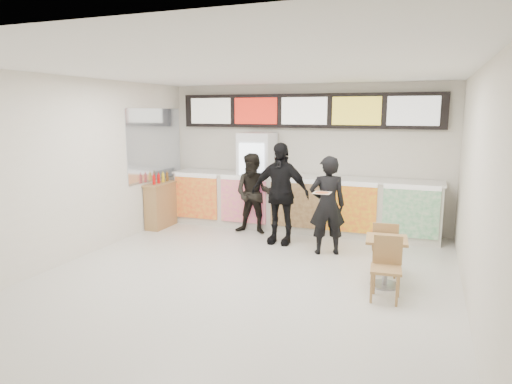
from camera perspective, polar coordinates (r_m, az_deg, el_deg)
The scene contains 15 objects.
floor at distance 6.79m, azimuth -1.70°, elevation -11.02°, with size 7.00×7.00×0.00m, color beige.
ceiling at distance 6.36m, azimuth -1.85°, elevation 15.08°, with size 7.00×7.00×0.00m, color white.
wall_back at distance 9.71m, azimuth 6.14°, elevation 4.43°, with size 6.00×6.00×0.00m, color silver.
wall_left at distance 8.03m, azimuth -22.00°, elevation 2.59°, with size 7.00×7.00×0.00m, color silver.
wall_right at distance 5.96m, azimuth 25.96°, elevation -0.06°, with size 7.00×7.00×0.00m, color silver.
service_counter at distance 9.46m, azimuth 5.41°, elevation -1.39°, with size 5.56×0.77×1.14m.
menu_board at distance 9.58m, azimuth 6.11°, elevation 10.05°, with size 5.50×0.14×0.70m.
drinks_fridge at distance 9.68m, azimuth 0.13°, elevation 1.50°, with size 0.70×0.67×2.00m.
mirror_panel at distance 9.93m, azimuth -12.45°, elevation 5.83°, with size 0.01×2.00×1.50m, color #B2B7BF.
customer_main at distance 7.89m, azimuth 8.90°, elevation -1.67°, with size 0.62×0.41×1.71m, color black.
customer_left at distance 9.14m, azimuth -0.29°, elevation -0.22°, with size 0.79×0.61×1.62m, color black.
customer_mid at distance 8.44m, azimuth 3.00°, elevation -0.17°, with size 1.11×0.46×1.89m, color black.
pizza_slice at distance 7.40m, azimuth 8.25°, elevation -0.04°, with size 0.36×0.36×0.02m.
cafe_table at distance 6.70m, azimuth 15.95°, elevation -7.35°, with size 0.61×1.45×0.83m.
condiment_ledge at distance 9.90m, azimuth -11.80°, elevation -1.55°, with size 0.35×0.85×1.14m.
Camera 1 is at (2.42, -5.86, 2.44)m, focal length 32.00 mm.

